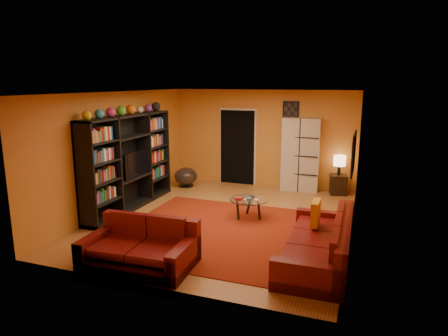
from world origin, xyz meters
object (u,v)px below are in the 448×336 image
(sofa, at_px, (323,244))
(bowl_chair, at_px, (186,176))
(storage_cabinet, at_px, (300,155))
(coffee_table, at_px, (249,201))
(loveseat, at_px, (142,247))
(table_lamp, at_px, (340,161))
(tv, at_px, (133,164))
(entertainment_unit, at_px, (129,162))
(side_table, at_px, (338,185))

(sofa, distance_m, bowl_chair, 5.32)
(storage_cabinet, bearing_deg, coffee_table, -108.18)
(loveseat, xyz_separation_m, table_lamp, (2.58, 5.16, 0.57))
(tv, xyz_separation_m, coffee_table, (2.68, 0.13, -0.64))
(entertainment_unit, relative_size, table_lamp, 6.01)
(storage_cabinet, xyz_separation_m, table_lamp, (0.99, -0.05, -0.10))
(coffee_table, relative_size, bowl_chair, 1.29)
(bowl_chair, bearing_deg, entertainment_unit, -99.97)
(table_lamp, bearing_deg, sofa, -88.93)
(entertainment_unit, distance_m, table_lamp, 5.14)
(entertainment_unit, relative_size, tv, 3.03)
(storage_cabinet, height_order, side_table, storage_cabinet)
(entertainment_unit, height_order, tv, entertainment_unit)
(storage_cabinet, xyz_separation_m, bowl_chair, (-2.97, -0.68, -0.67))
(table_lamp, bearing_deg, tv, -148.24)
(entertainment_unit, xyz_separation_m, sofa, (4.42, -1.34, -0.77))
(entertainment_unit, height_order, sofa, entertainment_unit)
(loveseat, bearing_deg, sofa, -70.77)
(tv, height_order, side_table, tv)
(entertainment_unit, height_order, loveseat, entertainment_unit)
(bowl_chair, bearing_deg, storage_cabinet, 12.84)
(tv, height_order, bowl_chair, tv)
(entertainment_unit, relative_size, bowl_chair, 4.76)
(loveseat, height_order, table_lamp, table_lamp)
(tv, distance_m, bowl_chair, 2.18)
(bowl_chair, relative_size, table_lamp, 1.26)
(entertainment_unit, bearing_deg, tv, 61.68)
(sofa, xyz_separation_m, storage_cabinet, (-1.07, 4.14, 0.67))
(entertainment_unit, bearing_deg, side_table, 32.35)
(sofa, height_order, side_table, sofa)
(tv, height_order, sofa, tv)
(coffee_table, bearing_deg, sofa, -42.60)
(coffee_table, relative_size, storage_cabinet, 0.43)
(entertainment_unit, height_order, coffee_table, entertainment_unit)
(table_lamp, bearing_deg, coffee_table, -122.57)
(sofa, xyz_separation_m, table_lamp, (-0.08, 4.09, 0.57))
(loveseat, xyz_separation_m, bowl_chair, (-1.39, 4.53, -0.00))
(sofa, distance_m, coffee_table, 2.30)
(tv, height_order, loveseat, tv)
(coffee_table, bearing_deg, entertainment_unit, -175.40)
(bowl_chair, bearing_deg, tv, -99.04)
(tv, bearing_deg, loveseat, -145.63)
(sofa, distance_m, side_table, 4.09)
(loveseat, bearing_deg, entertainment_unit, 33.38)
(storage_cabinet, bearing_deg, table_lamp, -7.49)
(coffee_table, bearing_deg, side_table, 57.43)
(table_lamp, bearing_deg, entertainment_unit, -147.65)
(table_lamp, bearing_deg, side_table, 0.00)
(tv, distance_m, side_table, 5.10)
(entertainment_unit, distance_m, sofa, 4.68)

